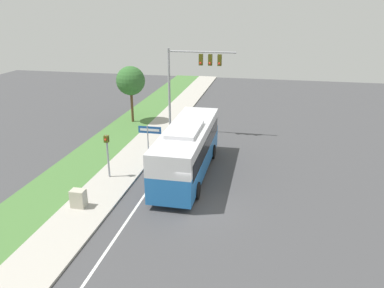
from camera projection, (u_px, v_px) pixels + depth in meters
ground_plane at (202, 206)px, 21.00m from camera, size 80.00×80.00×0.00m
sidewalk at (99, 195)px, 22.15m from camera, size 2.80×80.00×0.12m
grass_verge at (50, 190)px, 22.75m from camera, size 3.60×80.00×0.10m
lane_divider_near at (141, 200)px, 21.68m from camera, size 0.14×30.00×0.01m
bus at (188, 148)px, 24.31m from camera, size 2.74×10.13×3.54m
signal_gantry at (190, 73)px, 30.93m from camera, size 5.67×0.41×7.34m
pedestrian_signal at (107, 149)px, 23.74m from camera, size 0.28×0.34×2.95m
street_sign at (149, 135)px, 26.73m from camera, size 1.68×0.08×2.60m
utility_cabinet at (78, 198)px, 20.59m from camera, size 0.79×0.58×1.02m
roadside_tree at (131, 81)px, 34.69m from camera, size 2.68×2.68×5.29m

